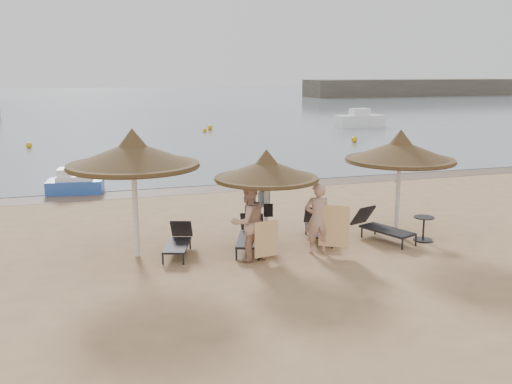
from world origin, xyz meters
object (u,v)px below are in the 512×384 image
(palapa_left, at_px, (133,155))
(palapa_right, at_px, (400,152))
(person_left, at_px, (248,216))
(pedal_boat, at_px, (75,184))
(palapa_center, at_px, (266,170))
(lounger_near_left, at_px, (250,234))
(person_right, at_px, (318,213))
(lounger_far_left, at_px, (178,241))
(lounger_far_right, at_px, (380,226))
(lounger_near_right, at_px, (317,226))
(side_table, at_px, (423,229))

(palapa_left, relative_size, palapa_right, 1.07)
(person_left, height_order, pedal_boat, person_left)
(palapa_center, xyz_separation_m, lounger_near_left, (-0.34, 0.30, -1.75))
(person_right, bearing_deg, pedal_boat, -48.09)
(person_right, bearing_deg, person_left, 11.30)
(lounger_far_left, bearing_deg, lounger_far_right, 13.86)
(lounger_near_right, distance_m, lounger_far_right, 1.73)
(person_left, bearing_deg, side_table, 167.60)
(palapa_center, relative_size, lounger_far_right, 1.36)
(lounger_far_right, bearing_deg, side_table, -44.21)
(palapa_left, relative_size, person_right, 1.54)
(side_table, bearing_deg, palapa_left, 172.27)
(lounger_near_right, distance_m, person_left, 2.81)
(lounger_far_right, relative_size, pedal_boat, 0.90)
(palapa_right, height_order, lounger_near_left, palapa_right)
(palapa_left, relative_size, palapa_center, 1.22)
(palapa_left, bearing_deg, lounger_near_right, 0.76)
(lounger_far_left, relative_size, person_right, 0.82)
(palapa_center, xyz_separation_m, pedal_boat, (-4.70, 9.02, -1.77))
(side_table, xyz_separation_m, pedal_boat, (-9.12, 9.51, 0.04))
(palapa_center, height_order, lounger_near_right, palapa_center)
(palapa_left, distance_m, palapa_center, 3.34)
(palapa_right, xyz_separation_m, person_left, (-4.65, -0.83, -1.28))
(palapa_left, height_order, lounger_near_left, palapa_left)
(person_left, distance_m, person_right, 1.85)
(lounger_far_right, height_order, pedal_boat, pedal_boat)
(lounger_near_right, xyz_separation_m, lounger_far_right, (1.62, -0.62, 0.02))
(palapa_left, distance_m, lounger_far_left, 2.48)
(pedal_boat, bearing_deg, lounger_near_left, -55.02)
(lounger_near_left, bearing_deg, lounger_far_left, -163.88)
(palapa_right, relative_size, pedal_boat, 1.38)
(palapa_left, xyz_separation_m, person_right, (4.43, -1.15, -1.52))
(lounger_near_right, bearing_deg, side_table, -6.68)
(person_right, bearing_deg, palapa_center, -16.72)
(palapa_left, xyz_separation_m, palapa_center, (3.26, -0.55, -0.46))
(lounger_near_left, distance_m, person_left, 1.25)
(person_right, height_order, pedal_boat, person_right)
(person_right, bearing_deg, lounger_near_left, -20.42)
(lounger_near_right, bearing_deg, person_right, -98.47)
(palapa_right, relative_size, lounger_far_left, 1.75)
(palapa_center, xyz_separation_m, person_right, (1.17, -0.60, -1.06))
(lounger_far_left, relative_size, lounger_far_right, 0.89)
(lounger_far_left, height_order, person_left, person_left)
(palapa_right, xyz_separation_m, lounger_far_left, (-6.20, 0.27, -2.07))
(person_right, xyz_separation_m, pedal_boat, (-5.88, 9.62, -0.71))
(side_table, height_order, pedal_boat, pedal_boat)
(lounger_near_left, relative_size, lounger_far_right, 0.99)
(lounger_far_left, bearing_deg, palapa_left, -165.68)
(palapa_right, xyz_separation_m, side_table, (0.43, -0.69, -2.09))
(palapa_left, xyz_separation_m, lounger_far_right, (6.59, -0.55, -2.20))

